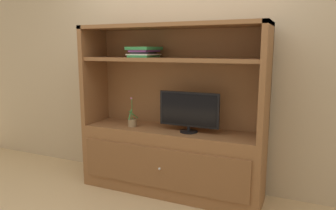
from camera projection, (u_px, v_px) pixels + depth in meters
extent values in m
plane|color=tan|center=(152.00, 208.00, 2.89)|extent=(8.00, 8.00, 0.00)
cube|color=tan|center=(183.00, 53.00, 3.32)|extent=(6.00, 0.10, 2.80)
cube|color=brown|center=(170.00, 160.00, 3.20)|extent=(1.83, 0.45, 0.66)
cube|color=brown|center=(160.00, 168.00, 2.98)|extent=(1.68, 0.02, 0.39)
sphere|color=silver|center=(159.00, 169.00, 2.97)|extent=(0.02, 0.02, 0.02)
cube|color=brown|center=(94.00, 75.00, 3.41)|extent=(0.05, 0.45, 1.01)
cube|color=brown|center=(266.00, 82.00, 2.69)|extent=(0.05, 0.45, 1.01)
cube|color=brown|center=(179.00, 76.00, 3.24)|extent=(1.83, 0.02, 1.01)
cube|color=brown|center=(170.00, 26.00, 2.96)|extent=(1.83, 0.45, 0.04)
cube|color=brown|center=(170.00, 59.00, 3.02)|extent=(1.73, 0.41, 0.04)
cylinder|color=black|center=(189.00, 131.00, 3.02)|extent=(0.17, 0.17, 0.01)
cylinder|color=black|center=(189.00, 129.00, 3.01)|extent=(0.03, 0.03, 0.04)
cube|color=black|center=(189.00, 109.00, 2.98)|extent=(0.59, 0.02, 0.33)
cube|color=black|center=(188.00, 110.00, 2.97)|extent=(0.55, 0.00, 0.30)
cylinder|color=#8C7251|center=(132.00, 123.00, 3.23)|extent=(0.09, 0.09, 0.08)
cylinder|color=#3D6B33|center=(132.00, 108.00, 3.21)|extent=(0.01, 0.01, 0.23)
cube|color=#2D7A38|center=(134.00, 115.00, 3.20)|extent=(0.03, 0.14, 0.10)
cube|color=#2D7A38|center=(130.00, 114.00, 3.23)|extent=(0.01, 0.06, 0.10)
sphere|color=#C6729E|center=(131.00, 98.00, 3.19)|extent=(0.02, 0.02, 0.02)
cube|color=#338C4C|center=(144.00, 56.00, 3.14)|extent=(0.23, 0.35, 0.02)
cube|color=silver|center=(144.00, 54.00, 3.12)|extent=(0.25, 0.30, 0.01)
cube|color=black|center=(144.00, 53.00, 3.12)|extent=(0.21, 0.26, 0.02)
cube|color=purple|center=(144.00, 51.00, 3.13)|extent=(0.22, 0.29, 0.02)
cube|color=#338C4C|center=(144.00, 48.00, 3.12)|extent=(0.29, 0.32, 0.03)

